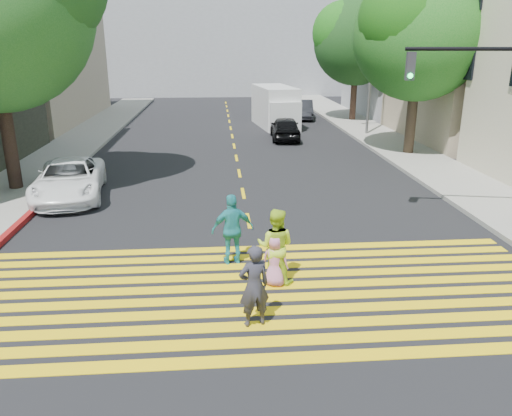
{
  "coord_description": "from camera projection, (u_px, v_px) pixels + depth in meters",
  "views": [
    {
      "loc": [
        -0.91,
        -8.57,
        5.22
      ],
      "look_at": [
        0.0,
        3.0,
        1.4
      ],
      "focal_mm": 35.0,
      "sensor_mm": 36.0,
      "label": 1
    }
  ],
  "objects": [
    {
      "name": "sidewalk_left",
      "position": [
        90.0,
        134.0,
        29.99
      ],
      "size": [
        3.0,
        40.0,
        0.15
      ],
      "primitive_type": "cube",
      "color": "gray",
      "rests_on": "ground"
    },
    {
      "name": "white_van",
      "position": [
        276.0,
        108.0,
        32.7
      ],
      "size": [
        2.74,
        5.72,
        2.6
      ],
      "rotation": [
        0.0,
        0.0,
        0.13
      ],
      "color": "silver",
      "rests_on": "ground"
    },
    {
      "name": "pedestrian_extra",
      "position": [
        233.0,
        229.0,
        12.24
      ],
      "size": [
        1.1,
        0.6,
        1.79
      ],
      "primitive_type": "imported",
      "rotation": [
        0.0,
        0.0,
        3.31
      ],
      "color": "teal",
      "rests_on": "ground"
    },
    {
      "name": "crosswalk",
      "position": [
        262.0,
        292.0,
        11.02
      ],
      "size": [
        13.4,
        5.3,
        0.01
      ],
      "color": "yellow",
      "rests_on": "ground"
    },
    {
      "name": "sidewalk_right",
      "position": [
        408.0,
        154.0,
        24.63
      ],
      "size": [
        3.0,
        60.0,
        0.15
      ],
      "primitive_type": "cube",
      "color": "gray",
      "rests_on": "ground"
    },
    {
      "name": "white_sedan",
      "position": [
        69.0,
        179.0,
        17.62
      ],
      "size": [
        2.88,
        5.09,
        1.34
      ],
      "primitive_type": "imported",
      "rotation": [
        0.0,
        0.0,
        0.14
      ],
      "color": "white",
      "rests_on": "ground"
    },
    {
      "name": "lane_line",
      "position": [
        231.0,
        132.0,
        31.12
      ],
      "size": [
        0.12,
        34.4,
        0.01
      ],
      "color": "yellow",
      "rests_on": "ground"
    },
    {
      "name": "street_lamp",
      "position": [
        369.0,
        49.0,
        28.28
      ],
      "size": [
        1.94,
        0.6,
        8.63
      ],
      "rotation": [
        0.0,
        0.0,
        0.22
      ],
      "color": "slate",
      "rests_on": "ground"
    },
    {
      "name": "silver_car",
      "position": [
        271.0,
        104.0,
        39.71
      ],
      "size": [
        1.83,
        4.45,
        1.29
      ],
      "primitive_type": "imported",
      "rotation": [
        0.0,
        0.0,
        3.14
      ],
      "color": "#B1B1B1",
      "rests_on": "ground"
    },
    {
      "name": "backdrop_block",
      "position": [
        223.0,
        36.0,
        53.39
      ],
      "size": [
        30.0,
        8.0,
        12.0
      ],
      "primitive_type": "cube",
      "color": "gray",
      "rests_on": "ground"
    },
    {
      "name": "building_right_tan",
      "position": [
        505.0,
        48.0,
        27.36
      ],
      "size": [
        10.0,
        10.0,
        10.0
      ],
      "primitive_type": "cube",
      "color": "tan",
      "rests_on": "ground"
    },
    {
      "name": "pedestrian_man",
      "position": [
        254.0,
        286.0,
        9.49
      ],
      "size": [
        0.69,
        0.55,
        1.67
      ],
      "primitive_type": "imported",
      "rotation": [
        0.0,
        0.0,
        3.41
      ],
      "color": "#2D2C37",
      "rests_on": "ground"
    },
    {
      "name": "pedestrian_child",
      "position": [
        275.0,
        260.0,
        11.18
      ],
      "size": [
        0.69,
        0.58,
        1.21
      ],
      "primitive_type": "imported",
      "rotation": [
        0.0,
        0.0,
        2.77
      ],
      "color": "#C577A8",
      "rests_on": "ground"
    },
    {
      "name": "tree_right_near",
      "position": [
        421.0,
        27.0,
        22.84
      ],
      "size": [
        7.9,
        7.88,
        8.84
      ],
      "rotation": [
        0.0,
        0.0,
        0.38
      ],
      "color": "#2E2017",
      "rests_on": "ground"
    },
    {
      "name": "traffic_signal",
      "position": [
        497.0,
        108.0,
        13.85
      ],
      "size": [
        3.67,
        0.93,
        5.46
      ],
      "rotation": [
        0.0,
        0.0,
        -0.2
      ],
      "color": "black",
      "rests_on": "ground"
    },
    {
      "name": "building_right_grey",
      "position": [
        425.0,
        47.0,
        37.78
      ],
      "size": [
        10.0,
        10.0,
        10.0
      ],
      "primitive_type": "cube",
      "color": "gray",
      "rests_on": "ground"
    },
    {
      "name": "pedestrian_woman",
      "position": [
        275.0,
        246.0,
        11.26
      ],
      "size": [
        1.02,
        0.89,
        1.76
      ],
      "primitive_type": "imported",
      "rotation": [
        0.0,
        0.0,
        2.84
      ],
      "color": "#BCE62C",
      "rests_on": "ground"
    },
    {
      "name": "curb_red",
      "position": [
        19.0,
        224.0,
        14.95
      ],
      "size": [
        0.2,
        8.0,
        0.16
      ],
      "primitive_type": "cube",
      "color": "maroon",
      "rests_on": "ground"
    },
    {
      "name": "dark_car_parked",
      "position": [
        303.0,
        110.0,
        36.43
      ],
      "size": [
        1.94,
        4.19,
        1.33
      ],
      "primitive_type": "imported",
      "rotation": [
        0.0,
        0.0,
        -0.14
      ],
      "color": "black",
      "rests_on": "ground"
    },
    {
      "name": "tree_right_far",
      "position": [
        358.0,
        37.0,
        33.67
      ],
      "size": [
        6.71,
        6.21,
        8.43
      ],
      "rotation": [
        0.0,
        0.0,
        -0.07
      ],
      "color": "black",
      "rests_on": "ground"
    },
    {
      "name": "ground",
      "position": [
        268.0,
        323.0,
        9.81
      ],
      "size": [
        120.0,
        120.0,
        0.0
      ],
      "primitive_type": "plane",
      "color": "black"
    },
    {
      "name": "dark_car_near",
      "position": [
        285.0,
        128.0,
        28.44
      ],
      "size": [
        1.79,
        3.99,
        1.33
      ],
      "primitive_type": "imported",
      "rotation": [
        0.0,
        0.0,
        3.08
      ],
      "color": "black",
      "rests_on": "ground"
    }
  ]
}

